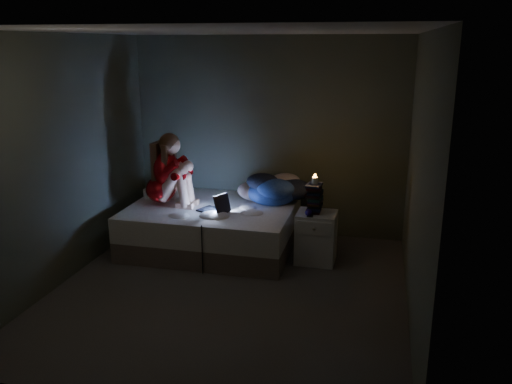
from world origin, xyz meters
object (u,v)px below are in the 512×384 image
(laptop, at_px, (213,202))
(nightstand, at_px, (316,237))
(bed, at_px, (212,227))
(phone, at_px, (310,215))
(woman, at_px, (160,169))
(candle, at_px, (315,178))

(laptop, relative_size, nightstand, 0.59)
(bed, bearing_deg, phone, -10.60)
(nightstand, bearing_deg, woman, 179.38)
(laptop, bearing_deg, nightstand, 28.46)
(bed, xyz_separation_m, nightstand, (1.32, -0.12, 0.03))
(laptop, distance_m, candle, 1.25)
(bed, height_order, nightstand, nightstand)
(woman, height_order, candle, woman)
(phone, bearing_deg, nightstand, 54.66)
(candle, bearing_deg, bed, 175.42)
(nightstand, height_order, phone, phone)
(bed, distance_m, phone, 1.32)
(bed, distance_m, laptop, 0.46)
(laptop, bearing_deg, phone, 23.11)
(laptop, relative_size, candle, 4.41)
(woman, relative_size, laptop, 2.58)
(woman, height_order, nightstand, woman)
(phone, bearing_deg, candle, 72.85)
(bed, relative_size, nightstand, 3.32)
(bed, height_order, woman, woman)
(nightstand, bearing_deg, candle, 154.56)
(woman, bearing_deg, phone, -4.14)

